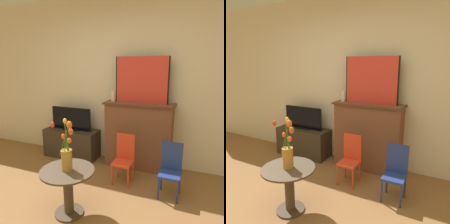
% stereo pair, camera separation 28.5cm
% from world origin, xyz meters
% --- Properties ---
extents(wall_back, '(8.00, 0.06, 2.70)m').
position_xyz_m(wall_back, '(0.00, 2.13, 1.35)').
color(wall_back, beige).
rests_on(wall_back, ground).
extents(fireplace_mantel, '(1.08, 0.36, 1.05)m').
position_xyz_m(fireplace_mantel, '(0.32, 1.94, 0.54)').
color(fireplace_mantel, brown).
rests_on(fireplace_mantel, ground).
extents(painting, '(0.81, 0.03, 0.69)m').
position_xyz_m(painting, '(0.34, 1.94, 1.39)').
color(painting, black).
rests_on(painting, fireplace_mantel).
extents(mantel_candle, '(0.07, 0.07, 0.16)m').
position_xyz_m(mantel_candle, '(-0.11, 1.94, 1.13)').
color(mantel_candle, silver).
rests_on(mantel_candle, fireplace_mantel).
extents(tv_stand, '(0.96, 0.38, 0.50)m').
position_xyz_m(tv_stand, '(-0.89, 1.89, 0.25)').
color(tv_stand, '#382D23').
rests_on(tv_stand, ground).
extents(tv_monitor, '(0.75, 0.12, 0.40)m').
position_xyz_m(tv_monitor, '(-0.89, 1.89, 0.69)').
color(tv_monitor, black).
rests_on(tv_monitor, tv_stand).
extents(chair_red, '(0.26, 0.26, 0.68)m').
position_xyz_m(chair_red, '(0.26, 1.43, 0.37)').
color(chair_red, red).
rests_on(chair_red, ground).
extents(chair_blue, '(0.26, 0.26, 0.68)m').
position_xyz_m(chair_blue, '(0.90, 1.34, 0.37)').
color(chair_blue, navy).
rests_on(chair_blue, ground).
extents(side_table, '(0.58, 0.58, 0.53)m').
position_xyz_m(side_table, '(-0.08, 0.54, 0.34)').
color(side_table, '#4C3D2D').
rests_on(side_table, ground).
extents(vase_tulips, '(0.25, 0.17, 0.56)m').
position_xyz_m(vase_tulips, '(-0.08, 0.54, 0.72)').
color(vase_tulips, '#B78433').
rests_on(vase_tulips, side_table).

